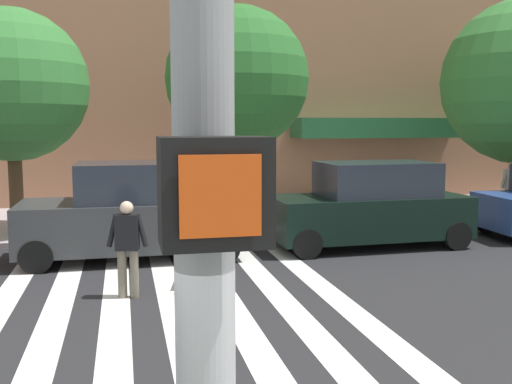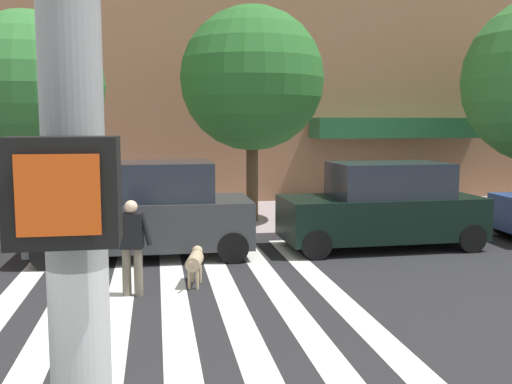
# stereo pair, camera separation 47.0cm
# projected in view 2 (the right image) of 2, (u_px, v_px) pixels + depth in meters

# --- Properties ---
(ground_plane) EXTENTS (160.00, 160.00, 0.00)m
(ground_plane) POSITION_uv_depth(u_px,v_px,m) (205.00, 324.00, 8.60)
(ground_plane) COLOR #232326
(sidewalk_far) EXTENTS (80.00, 6.00, 0.15)m
(sidewalk_far) POSITION_uv_depth(u_px,v_px,m) (179.00, 219.00, 17.51)
(sidewalk_far) COLOR #A39295
(sidewalk_far) RESTS_ON ground_plane
(crosswalk_stripes) EXTENTS (5.85, 11.61, 0.01)m
(crosswalk_stripes) POSITION_uv_depth(u_px,v_px,m) (178.00, 325.00, 8.53)
(crosswalk_stripes) COLOR silver
(crosswalk_stripes) RESTS_ON ground_plane
(parked_car_behind_first) EXTENTS (4.69, 2.06, 2.08)m
(parked_car_behind_first) POSITION_uv_depth(u_px,v_px,m) (145.00, 212.00, 12.81)
(parked_car_behind_first) COLOR #313336
(parked_car_behind_first) RESTS_ON ground_plane
(parked_car_third_in_line) EXTENTS (4.67, 2.06, 2.01)m
(parked_car_third_in_line) POSITION_uv_depth(u_px,v_px,m) (383.00, 207.00, 13.73)
(parked_car_third_in_line) COLOR black
(parked_car_third_in_line) RESTS_ON ground_plane
(street_tree_nearest) EXTENTS (3.77, 3.77, 5.58)m
(street_tree_nearest) POSITION_uv_depth(u_px,v_px,m) (29.00, 87.00, 14.78)
(street_tree_nearest) COLOR #4C3823
(street_tree_nearest) RESTS_ON sidewalk_far
(street_tree_middle) EXTENTS (3.99, 3.99, 5.99)m
(street_tree_middle) POSITION_uv_depth(u_px,v_px,m) (252.00, 79.00, 16.31)
(street_tree_middle) COLOR #4C3823
(street_tree_middle) RESTS_ON sidewalk_far
(pedestrian_dog_walker) EXTENTS (0.71, 0.31, 1.64)m
(pedestrian_dog_walker) POSITION_uv_depth(u_px,v_px,m) (132.00, 242.00, 9.89)
(pedestrian_dog_walker) COLOR #6B6051
(pedestrian_dog_walker) RESTS_ON ground_plane
(dog_on_leash) EXTENTS (0.38, 1.04, 0.65)m
(dog_on_leash) POSITION_uv_depth(u_px,v_px,m) (195.00, 261.00, 10.62)
(dog_on_leash) COLOR tan
(dog_on_leash) RESTS_ON ground_plane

